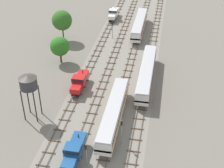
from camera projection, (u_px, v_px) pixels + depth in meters
name	position (u px, v px, depth m)	size (l,w,h in m)	color
ground_plane	(123.00, 58.00, 84.85)	(480.00, 480.00, 0.00)	slate
ballast_bed	(123.00, 58.00, 84.84)	(18.38, 176.00, 0.01)	gray
track_far_left	(97.00, 53.00, 86.69)	(2.40, 126.00, 0.29)	#47382D
track_left	(114.00, 55.00, 85.96)	(2.40, 126.00, 0.29)	#47382D
track_centre_left	(132.00, 56.00, 85.23)	(2.40, 126.00, 0.29)	#47382D
track_centre	(150.00, 58.00, 84.50)	(2.40, 126.00, 0.29)	#47382D
shunter_loco_left_nearest	(74.00, 151.00, 53.54)	(2.74, 8.46, 3.10)	#194C8C
diesel_railcar_centre_left_near	(114.00, 113.00, 61.13)	(2.96, 20.50, 3.80)	white
shunter_loco_far_left_mid	(79.00, 81.00, 71.55)	(2.74, 8.46, 3.10)	red
passenger_coach_centre_midfar	(147.00, 72.00, 73.52)	(2.96, 22.00, 3.80)	white
diesel_railcar_centre_left_far	(139.00, 24.00, 97.14)	(2.96, 20.50, 3.80)	white
shunter_loco_far_left_farther	(113.00, 13.00, 106.46)	(2.74, 8.46, 3.10)	white
water_tower	(28.00, 83.00, 59.92)	(3.47, 3.47, 9.53)	#2D2826
signal_post_nearest	(112.00, 28.00, 93.12)	(0.28, 0.47, 5.16)	gray
signal_post_near	(86.00, 152.00, 51.87)	(0.28, 0.47, 4.66)	gray
signal_post_mid	(122.00, 129.00, 55.86)	(0.28, 0.47, 5.39)	gray
lineside_tree_0	(62.00, 20.00, 90.33)	(5.65, 5.65, 8.97)	#4C331E
lineside_tree_1	(60.00, 46.00, 80.33)	(4.86, 4.86, 6.97)	#4C331E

